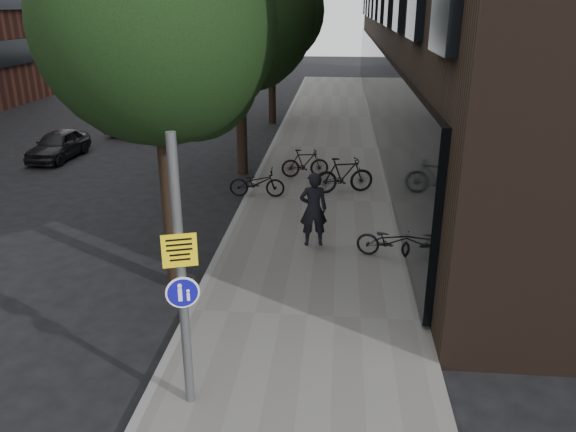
# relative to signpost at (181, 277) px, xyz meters

# --- Properties ---
(sidewalk) EXTENTS (4.50, 60.00, 0.12)m
(sidewalk) POSITION_rel_signpost_xyz_m (1.59, 9.23, -2.10)
(sidewalk) COLOR #63615B
(sidewalk) RESTS_ON ground
(curb_edge) EXTENTS (0.15, 60.00, 0.13)m
(curb_edge) POSITION_rel_signpost_xyz_m (-0.66, 9.23, -2.09)
(curb_edge) COLOR slate
(curb_edge) RESTS_ON ground
(street_tree_near) EXTENTS (4.40, 4.40, 7.50)m
(street_tree_near) POSITION_rel_signpost_xyz_m (-1.19, 3.88, 2.95)
(street_tree_near) COLOR black
(street_tree_near) RESTS_ON ground
(street_tree_mid) EXTENTS (5.00, 5.00, 7.80)m
(street_tree_mid) POSITION_rel_signpost_xyz_m (-1.19, 12.38, 2.96)
(street_tree_mid) COLOR black
(street_tree_mid) RESTS_ON ground
(street_tree_far) EXTENTS (5.00, 5.00, 7.80)m
(street_tree_far) POSITION_rel_signpost_xyz_m (-1.19, 21.38, 2.96)
(street_tree_far) COLOR black
(street_tree_far) RESTS_ON ground
(signpost) EXTENTS (0.45, 0.17, 4.03)m
(signpost) POSITION_rel_signpost_xyz_m (0.00, 0.00, 0.00)
(signpost) COLOR #595B5E
(signpost) RESTS_ON sidewalk
(pedestrian) EXTENTS (0.73, 0.55, 1.83)m
(pedestrian) POSITION_rel_signpost_xyz_m (1.53, 5.90, -1.12)
(pedestrian) COLOR black
(pedestrian) RESTS_ON sidewalk
(parked_bike_facade_near) EXTENTS (1.66, 0.92, 0.83)m
(parked_bike_facade_near) POSITION_rel_signpost_xyz_m (3.34, 5.30, -1.62)
(parked_bike_facade_near) COLOR black
(parked_bike_facade_near) RESTS_ON sidewalk
(parked_bike_facade_far) EXTENTS (1.93, 0.97, 1.12)m
(parked_bike_facade_far) POSITION_rel_signpost_xyz_m (2.27, 10.02, -1.48)
(parked_bike_facade_far) COLOR black
(parked_bike_facade_far) RESTS_ON sidewalk
(parked_bike_curb_near) EXTENTS (1.69, 0.64, 0.88)m
(parked_bike_curb_near) POSITION_rel_signpost_xyz_m (-0.34, 9.38, -1.60)
(parked_bike_curb_near) COLOR black
(parked_bike_curb_near) RESTS_ON sidewalk
(parked_bike_curb_far) EXTENTS (1.65, 0.71, 0.96)m
(parked_bike_curb_far) POSITION_rel_signpost_xyz_m (0.98, 11.57, -1.56)
(parked_bike_curb_far) COLOR black
(parked_bike_curb_far) RESTS_ON sidewalk
(parked_car_near) EXTENTS (1.47, 3.30, 1.10)m
(parked_car_near) POSITION_rel_signpost_xyz_m (-8.64, 13.54, -1.61)
(parked_car_near) COLOR black
(parked_car_near) RESTS_ON ground
(parked_car_mid) EXTENTS (1.86, 4.12, 1.31)m
(parked_car_mid) POSITION_rel_signpost_xyz_m (-7.35, 18.84, -1.50)
(parked_car_mid) COLOR maroon
(parked_car_mid) RESTS_ON ground
(parked_car_far) EXTENTS (1.61, 3.90, 1.13)m
(parked_car_far) POSITION_rel_signpost_xyz_m (-7.21, 27.04, -1.59)
(parked_car_far) COLOR #1B1D30
(parked_car_far) RESTS_ON ground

